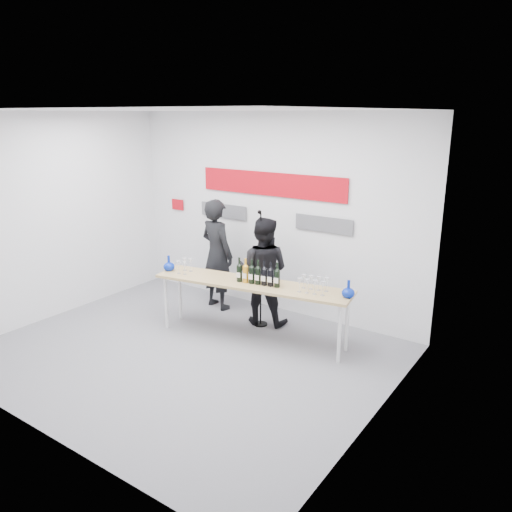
% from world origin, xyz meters
% --- Properties ---
extents(ground, '(5.00, 5.00, 0.00)m').
position_xyz_m(ground, '(0.00, 0.00, 0.00)').
color(ground, slate).
rests_on(ground, ground).
extents(back_wall, '(5.00, 0.04, 3.00)m').
position_xyz_m(back_wall, '(0.00, 2.00, 1.50)').
color(back_wall, silver).
rests_on(back_wall, ground).
extents(signage, '(3.38, 0.02, 0.79)m').
position_xyz_m(signage, '(-0.06, 1.97, 1.81)').
color(signage, '#B30713').
rests_on(signage, back_wall).
extents(tasting_table, '(2.75, 0.99, 0.81)m').
position_xyz_m(tasting_table, '(0.44, 0.85, 0.75)').
color(tasting_table, tan).
rests_on(tasting_table, ground).
extents(wine_bottles, '(0.62, 0.18, 0.33)m').
position_xyz_m(wine_bottles, '(0.55, 0.84, 0.97)').
color(wine_bottles, black).
rests_on(wine_bottles, tasting_table).
extents(decanter_left, '(0.16, 0.16, 0.21)m').
position_xyz_m(decanter_left, '(-0.84, 0.62, 0.92)').
color(decanter_left, '#082296').
rests_on(decanter_left, tasting_table).
extents(decanter_right, '(0.16, 0.16, 0.21)m').
position_xyz_m(decanter_right, '(1.72, 1.07, 0.92)').
color(decanter_right, '#082296').
rests_on(decanter_right, tasting_table).
extents(glasses_left, '(0.19, 0.24, 0.18)m').
position_xyz_m(glasses_left, '(-0.58, 0.67, 0.90)').
color(glasses_left, silver).
rests_on(glasses_left, tasting_table).
extents(glasses_right, '(0.39, 0.27, 0.18)m').
position_xyz_m(glasses_right, '(1.27, 1.00, 0.90)').
color(glasses_right, silver).
rests_on(glasses_right, tasting_table).
extents(presenter_left, '(0.70, 0.53, 1.73)m').
position_xyz_m(presenter_left, '(-0.68, 1.51, 0.86)').
color(presenter_left, black).
rests_on(presenter_left, ground).
extents(presenter_right, '(0.90, 0.79, 1.57)m').
position_xyz_m(presenter_right, '(0.25, 1.40, 0.79)').
color(presenter_right, black).
rests_on(presenter_right, ground).
extents(mic_stand, '(0.20, 0.20, 1.70)m').
position_xyz_m(mic_stand, '(0.28, 1.30, 0.52)').
color(mic_stand, black).
rests_on(mic_stand, ground).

